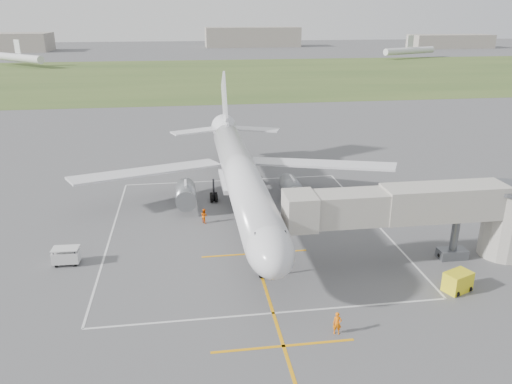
{
  "coord_description": "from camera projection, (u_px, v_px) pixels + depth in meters",
  "views": [
    {
      "loc": [
        -5.97,
        -51.91,
        21.59
      ],
      "look_at": [
        1.01,
        -4.0,
        4.0
      ],
      "focal_mm": 35.0,
      "sensor_mm": 36.0,
      "label": 1
    }
  ],
  "objects": [
    {
      "name": "gpu_unit",
      "position": [
        458.0,
        282.0,
        40.66
      ],
      "size": [
        2.59,
        2.21,
        1.65
      ],
      "rotation": [
        0.0,
        0.0,
        0.39
      ],
      "color": "yellow",
      "rests_on": "ground"
    },
    {
      "name": "ramp_worker_nose",
      "position": [
        337.0,
        323.0,
        35.18
      ],
      "size": [
        0.7,
        0.55,
        1.7
      ],
      "primitive_type": "imported",
      "rotation": [
        0.0,
        0.0,
        -0.25
      ],
      "color": "orange",
      "rests_on": "ground"
    },
    {
      "name": "distant_hangars",
      "position": [
        163.0,
        40.0,
        299.16
      ],
      "size": [
        345.0,
        49.0,
        12.0
      ],
      "color": "gray",
      "rests_on": "ground"
    },
    {
      "name": "grass_strip",
      "position": [
        199.0,
        76.0,
        177.37
      ],
      "size": [
        700.0,
        120.0,
        0.02
      ],
      "primitive_type": "cube",
      "color": "#3C5424",
      "rests_on": "ground"
    },
    {
      "name": "jet_bridge",
      "position": [
        435.0,
        212.0,
        44.41
      ],
      "size": [
        23.4,
        5.0,
        7.2
      ],
      "color": "#A29B92",
      "rests_on": "ground"
    },
    {
      "name": "airliner",
      "position": [
        241.0,
        175.0,
        55.66
      ],
      "size": [
        38.93,
        46.75,
        13.52
      ],
      "color": "silver",
      "rests_on": "ground"
    },
    {
      "name": "ground",
      "position": [
        242.0,
        214.0,
        56.46
      ],
      "size": [
        700.0,
        700.0,
        0.0
      ],
      "primitive_type": "plane",
      "color": "#525254",
      "rests_on": "ground"
    },
    {
      "name": "distant_aircraft",
      "position": [
        230.0,
        54.0,
        223.55
      ],
      "size": [
        203.96,
        33.7,
        8.85
      ],
      "color": "silver",
      "rests_on": "ground"
    },
    {
      "name": "apron_markings",
      "position": [
        249.0,
        235.0,
        51.04
      ],
      "size": [
        28.2,
        60.0,
        0.01
      ],
      "color": "orange",
      "rests_on": "ground"
    },
    {
      "name": "baggage_cart",
      "position": [
        66.0,
        256.0,
        44.92
      ],
      "size": [
        2.38,
        1.49,
        1.62
      ],
      "rotation": [
        0.0,
        0.0,
        -0.04
      ],
      "color": "silver",
      "rests_on": "ground"
    },
    {
      "name": "ramp_worker_wing",
      "position": [
        204.0,
        216.0,
        53.83
      ],
      "size": [
        0.94,
        0.98,
        1.59
      ],
      "primitive_type": "imported",
      "rotation": [
        0.0,
        0.0,
        2.18
      ],
      "color": "#FF6808",
      "rests_on": "ground"
    }
  ]
}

